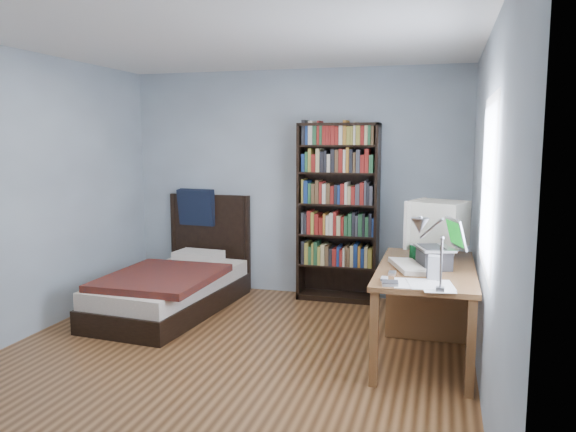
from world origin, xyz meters
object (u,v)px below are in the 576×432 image
Objects in this scene: laptop at (437,254)px; bookshelf at (338,212)px; crt_monitor at (437,225)px; desk at (427,293)px; bed at (175,284)px; speaker at (434,268)px; desk_lamp at (424,233)px; keyboard at (408,266)px; soda_can at (414,252)px.

laptop is 1.77m from bookshelf.
crt_monitor is 0.49m from laptop.
desk is 3.53× the size of laptop.
bed is (-2.59, 0.16, -0.75)m from crt_monitor.
speaker is (0.06, -0.81, 0.41)m from desk.
desk_lamp is 3.11× the size of speaker.
bookshelf is 1.87m from bed.
keyboard is (-0.14, -0.50, 0.34)m from desk.
speaker is at bearing -21.30° from bed.
speaker is 1.33× the size of soda_can.
crt_monitor is 3.10× the size of speaker.
crt_monitor reaches higher than keyboard.
soda_can is (-0.18, -0.21, -0.21)m from crt_monitor.
keyboard is 0.33m from soda_can.
bed is (-2.39, 0.70, -0.49)m from keyboard.
speaker reaches higher than desk.
soda_can is at bearing -130.52° from crt_monitor.
speaker is at bearing -76.35° from keyboard.
bookshelf is at bearing 137.60° from crt_monitor.
desk is 2.68× the size of crt_monitor.
desk_lamp is at bearing -101.08° from keyboard.
desk is 0.77× the size of bookshelf.
speaker is at bearing -85.42° from desk.
soda_can is 2.50m from bed.
bookshelf reaches higher than desk.
speaker is 0.09× the size of bookshelf.
bed is (-2.41, 0.37, -0.54)m from soda_can.
desk_lamp is (-0.06, -1.52, 0.17)m from crt_monitor.
desk is at bearing -45.52° from bookshelf.
keyboard is at bearing -160.81° from laptop.
keyboard is at bearing -94.05° from soda_can.
desk_lamp is at bearing -92.43° from crt_monitor.
bookshelf is (-0.98, 2.47, -0.22)m from desk_lamp.
laptop reaches higher than keyboard.
keyboard is at bearing -16.28° from bed.
bookshelf reaches higher than laptop.
laptop is at bearing -13.52° from bed.
bed is (-2.60, 0.62, -0.58)m from laptop.
keyboard is 0.25× the size of bed.
keyboard is (-0.14, 0.98, -0.43)m from desk_lamp.
keyboard is 2.88× the size of speaker.
desk is at bearing -4.53° from bed.
crt_monitor is (0.07, 0.04, 0.60)m from desk.
laptop reaches higher than speaker.
desk is 1.66m from desk_lamp.
speaker is at bearing -74.45° from soda_can.
bed is at bearing 166.48° from laptop.
keyboard is 2.54m from bed.
bookshelf is at bearing 27.17° from bed.
crt_monitor reaches higher than soda_can.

